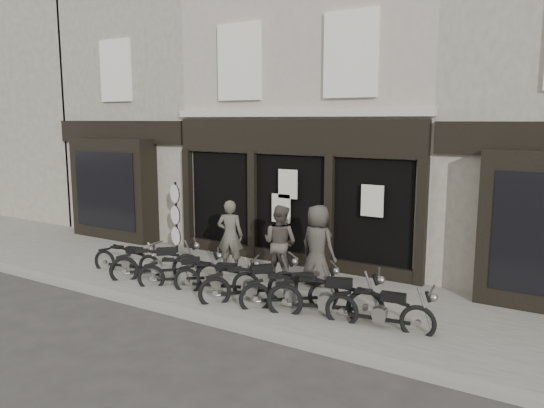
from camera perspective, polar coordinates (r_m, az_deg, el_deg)
The scene contains 18 objects.
ground_plane at distance 11.85m, azimuth -5.29°, elevation -10.12°, with size 90.00×90.00×0.00m, color #2D2B28.
pavement at distance 12.52m, azimuth -2.77°, elevation -8.74°, with size 30.00×4.20×0.12m, color #615C55.
kerb at distance 10.92m, azimuth -9.34°, elevation -11.55°, with size 30.00×0.25×0.13m, color gray.
central_building at distance 16.32m, azimuth 7.41°, elevation 9.67°, with size 7.30×6.22×8.34m.
neighbour_left at distance 19.79m, azimuth -9.86°, elevation 9.38°, with size 5.60×6.73×8.34m.
filler_left at distance 25.99m, azimuth -23.41°, elevation 8.80°, with size 11.00×6.00×8.20m, color #A09987.
motorcycle_0 at distance 13.77m, azimuth -15.25°, elevation -6.04°, with size 1.94×0.67×0.94m.
motorcycle_1 at distance 13.09m, azimuth -12.29°, elevation -6.55°, with size 1.72×1.66×1.03m.
motorcycle_2 at distance 12.45m, azimuth -9.68°, elevation -7.47°, with size 1.64×1.39×0.93m.
motorcycle_3 at distance 11.82m, azimuth -5.89°, elevation -8.23°, with size 1.92×0.93×0.96m.
motorcycle_4 at distance 11.30m, azimuth -2.30°, elevation -8.83°, with size 1.64×1.77×1.04m.
motorcycle_5 at distance 10.90m, azimuth 2.06°, elevation -9.63°, with size 1.72×1.52×0.99m.
motorcycle_6 at distance 10.42m, azimuth 5.83°, elevation -10.32°, with size 2.19×1.06×1.09m.
motorcycle_7 at distance 10.06m, azimuth 11.56°, elevation -11.45°, with size 2.06×0.56×0.99m.
man_left at distance 13.33m, azimuth -4.52°, elevation -3.39°, with size 0.65×0.43×1.79m, color #49463C.
man_centre at distance 12.50m, azimuth 0.87°, elevation -4.19°, with size 0.87×0.68×1.80m, color #48403A.
man_right at distance 12.15m, azimuth 4.93°, elevation -4.46°, with size 0.91×0.59×1.86m, color #38342E.
advert_sign_post at distance 15.28m, azimuth -10.31°, elevation -1.78°, with size 0.50×0.34×2.16m.
Camera 1 is at (6.81, -8.88, 3.89)m, focal length 35.00 mm.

